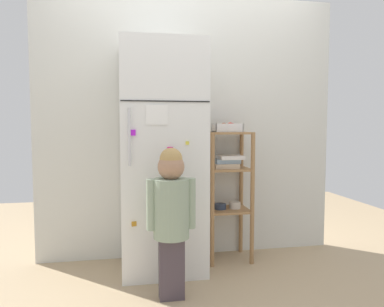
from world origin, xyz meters
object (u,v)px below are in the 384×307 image
Objects in this scene: child_standing at (171,208)px; fruit_bin at (228,128)px; pantry_shelf_unit at (228,179)px; refrigerator at (162,158)px.

fruit_bin is at bearing 48.35° from child_standing.
fruit_bin is (0.01, 0.02, 0.45)m from pantry_shelf_unit.
refrigerator is at bearing 90.51° from child_standing.
child_standing is at bearing -131.97° from pantry_shelf_unit.
child_standing is (0.00, -0.52, -0.29)m from refrigerator.
refrigerator reaches higher than pantry_shelf_unit.
refrigerator is at bearing -167.43° from fruit_bin.
child_standing is at bearing -131.65° from fruit_bin.
pantry_shelf_unit is at bearing 11.23° from refrigerator.
child_standing is 0.86m from pantry_shelf_unit.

